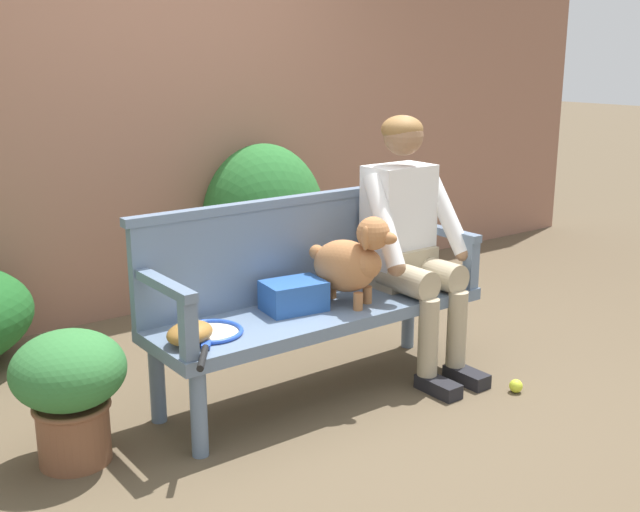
% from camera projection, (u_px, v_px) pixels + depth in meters
% --- Properties ---
extents(ground_plane, '(40.00, 40.00, 0.00)m').
position_uv_depth(ground_plane, '(320.00, 392.00, 3.81)').
color(ground_plane, brown).
extents(brick_garden_fence, '(8.00, 0.30, 2.42)m').
position_uv_depth(brick_garden_fence, '(148.00, 118.00, 4.89)').
color(brick_garden_fence, '#936651').
rests_on(brick_garden_fence, ground).
extents(hedge_bush_far_right, '(0.84, 0.76, 1.04)m').
position_uv_depth(hedge_bush_far_right, '(264.00, 222.00, 5.16)').
color(hedge_bush_far_right, '#286B2D').
rests_on(hedge_bush_far_right, ground).
extents(garden_bench, '(1.68, 0.51, 0.44)m').
position_uv_depth(garden_bench, '(320.00, 318.00, 3.71)').
color(garden_bench, slate).
rests_on(garden_bench, ground).
extents(bench_backrest, '(1.72, 0.06, 0.50)m').
position_uv_depth(bench_backrest, '(293.00, 246.00, 3.80)').
color(bench_backrest, slate).
rests_on(bench_backrest, garden_bench).
extents(bench_armrest_left_end, '(0.06, 0.51, 0.28)m').
position_uv_depth(bench_armrest_left_end, '(173.00, 303.00, 3.11)').
color(bench_armrest_left_end, slate).
rests_on(bench_armrest_left_end, garden_bench).
extents(bench_armrest_right_end, '(0.06, 0.51, 0.28)m').
position_uv_depth(bench_armrest_right_end, '(454.00, 245.00, 4.04)').
color(bench_armrest_right_end, slate).
rests_on(bench_armrest_right_end, garden_bench).
extents(person_seated, '(0.56, 0.65, 1.31)m').
position_uv_depth(person_seated, '(409.00, 235.00, 3.94)').
color(person_seated, black).
rests_on(person_seated, ground).
extents(dog_on_bench, '(0.33, 0.43, 0.44)m').
position_uv_depth(dog_on_bench, '(352.00, 260.00, 3.67)').
color(dog_on_bench, '#AD7042').
rests_on(dog_on_bench, garden_bench).
extents(tennis_racket, '(0.45, 0.55, 0.03)m').
position_uv_depth(tennis_racket, '(209.00, 334.00, 3.32)').
color(tennis_racket, blue).
rests_on(tennis_racket, garden_bench).
extents(baseball_glove, '(0.27, 0.24, 0.09)m').
position_uv_depth(baseball_glove, '(190.00, 333.00, 3.22)').
color(baseball_glove, '#9E6B2D').
rests_on(baseball_glove, garden_bench).
extents(sports_bag, '(0.30, 0.24, 0.14)m').
position_uv_depth(sports_bag, '(294.00, 296.00, 3.63)').
color(sports_bag, '#2856A3').
rests_on(sports_bag, garden_bench).
extents(tennis_ball, '(0.07, 0.07, 0.07)m').
position_uv_depth(tennis_ball, '(516.00, 386.00, 3.80)').
color(tennis_ball, '#CCDB33').
rests_on(tennis_ball, ground).
extents(potted_plant, '(0.45, 0.45, 0.55)m').
position_uv_depth(potted_plant, '(70.00, 386.00, 3.09)').
color(potted_plant, brown).
rests_on(potted_plant, ground).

